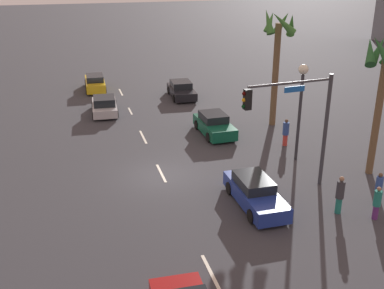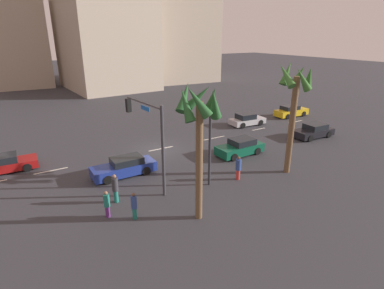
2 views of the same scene
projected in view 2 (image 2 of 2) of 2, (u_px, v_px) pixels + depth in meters
ground_plane at (158, 149)px, 27.95m from camera, size 220.00×220.00×0.00m
lane_stripe_0 at (295, 122)px, 36.69m from camera, size 2.31×0.14×0.01m
lane_stripe_1 at (259, 129)px, 33.87m from camera, size 1.84×0.14×0.01m
lane_stripe_2 at (214, 138)px, 30.98m from camera, size 2.51×0.14×0.01m
lane_stripe_3 at (161, 149)px, 28.11m from camera, size 2.40×0.14×0.01m
lane_stripe_4 at (51, 171)px, 23.60m from camera, size 2.44×0.14×0.01m
car_0 at (124, 167)px, 22.69m from camera, size 4.65×1.79×1.37m
car_1 at (240, 147)px, 26.59m from camera, size 4.25×1.98×1.41m
car_2 at (291, 111)px, 38.89m from camera, size 4.54×1.88×1.40m
car_3 at (6, 164)px, 23.37m from camera, size 4.27×1.99×1.29m
car_4 at (247, 120)px, 35.22m from camera, size 4.15×2.11×1.35m
car_5 at (313, 131)px, 31.12m from camera, size 4.33×2.10×1.36m
traffic_signal at (149, 130)px, 19.98m from camera, size 0.71×4.88×5.94m
streetlamp at (210, 129)px, 20.10m from camera, size 0.56×0.56×5.71m
pedestrian_0 at (115, 188)px, 18.90m from camera, size 0.51×0.51×1.88m
pedestrian_1 at (238, 168)px, 21.94m from camera, size 0.54×0.54×1.76m
pedestrian_2 at (107, 204)px, 17.41m from camera, size 0.49×0.49×1.63m
pedestrian_3 at (134, 205)px, 17.23m from camera, size 0.45×0.45×1.63m
palm_tree_0 at (199, 117)px, 15.61m from camera, size 2.44×2.66×7.70m
palm_tree_1 at (294, 95)px, 21.41m from camera, size 2.53×2.48×8.14m
building_2 at (18, 42)px, 59.87m from camera, size 11.05×14.19×16.67m
building_3 at (178, 15)px, 65.43m from camera, size 14.34×15.14×27.02m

